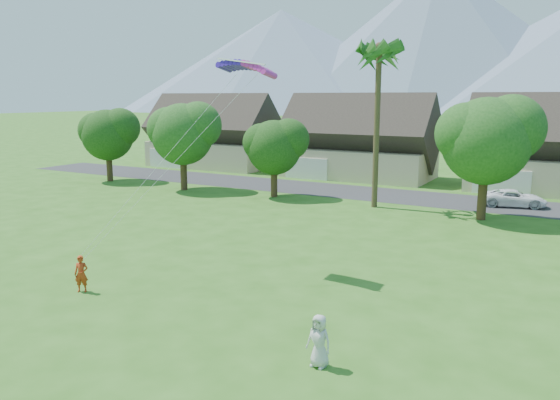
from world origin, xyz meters
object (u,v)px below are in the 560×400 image
Objects in this scene: watcher at (319,341)px; parked_car at (514,198)px; kite_flyer at (81,274)px; parafoil_kite at (247,65)px.

watcher is 0.36× the size of parked_car.
kite_flyer is 12.03m from watcher.
parafoil_kite is (4.40, 6.76, 9.10)m from kite_flyer.
parafoil_kite reaches higher than kite_flyer.
kite_flyer is 0.54× the size of parafoil_kite.
parafoil_kite reaches higher than parked_car.
kite_flyer is 12.16m from parafoil_kite.
parafoil_kite is at bearing 143.70° from parked_car.
watcher is 0.57× the size of parafoil_kite.
parked_car is at bearing 34.54° from kite_flyer.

